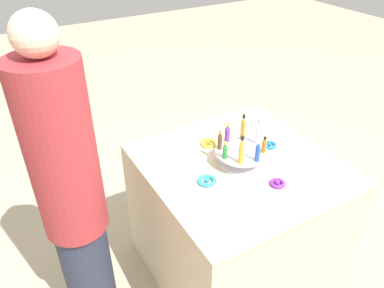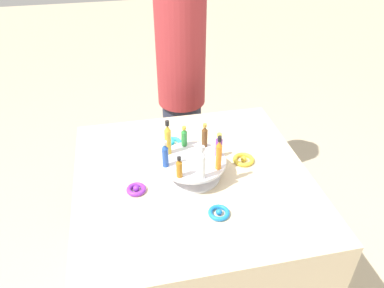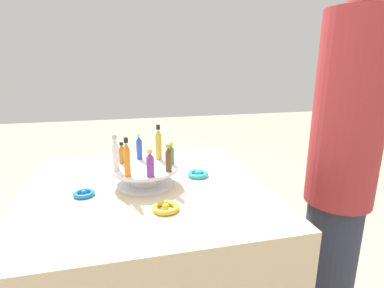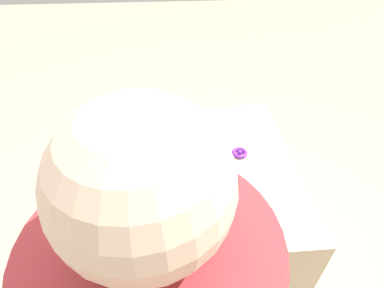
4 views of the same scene
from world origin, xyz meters
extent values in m
cube|color=beige|center=(0.00, 0.00, 0.40)|extent=(0.94, 0.94, 0.80)
cylinder|color=silver|center=(0.00, 0.00, 0.80)|extent=(0.22, 0.22, 0.01)
cylinder|color=silver|center=(0.00, 0.00, 0.84)|extent=(0.12, 0.12, 0.06)
cylinder|color=silver|center=(0.00, 0.00, 0.87)|extent=(0.26, 0.26, 0.01)
cylinder|color=gold|center=(-0.09, 0.07, 0.93)|extent=(0.03, 0.03, 0.11)
cone|color=gold|center=(-0.09, 0.07, 1.00)|extent=(0.02, 0.02, 0.02)
cylinder|color=black|center=(-0.09, 0.07, 1.02)|extent=(0.02, 0.02, 0.02)
cylinder|color=#234CAD|center=(-0.11, -0.01, 0.92)|extent=(0.02, 0.02, 0.08)
cone|color=#234CAD|center=(-0.11, -0.01, 0.97)|extent=(0.02, 0.02, 0.02)
cylinder|color=silver|center=(-0.11, -0.01, 0.98)|extent=(0.02, 0.02, 0.01)
cylinder|color=#AD6B19|center=(-0.07, -0.09, 0.91)|extent=(0.02, 0.02, 0.06)
cone|color=#AD6B19|center=(-0.07, -0.09, 0.95)|extent=(0.02, 0.02, 0.01)
cylinder|color=black|center=(-0.07, -0.09, 0.96)|extent=(0.02, 0.02, 0.01)
cylinder|color=silver|center=(0.01, -0.11, 0.93)|extent=(0.03, 0.03, 0.10)
cone|color=silver|center=(0.01, -0.11, 0.99)|extent=(0.02, 0.02, 0.02)
cylinder|color=#B2B2B7|center=(0.01, -0.11, 1.01)|extent=(0.02, 0.02, 0.02)
cylinder|color=orange|center=(0.09, -0.07, 0.93)|extent=(0.02, 0.02, 0.10)
cone|color=orange|center=(0.09, -0.07, 0.99)|extent=(0.02, 0.02, 0.02)
cylinder|color=black|center=(0.09, -0.07, 1.01)|extent=(0.01, 0.01, 0.02)
cylinder|color=#702D93|center=(0.11, 0.01, 0.91)|extent=(0.03, 0.03, 0.07)
cone|color=#702D93|center=(0.11, 0.01, 0.96)|extent=(0.03, 0.03, 0.02)
cylinder|color=gold|center=(0.11, 0.01, 0.97)|extent=(0.02, 0.02, 0.01)
cylinder|color=brown|center=(0.07, 0.09, 0.92)|extent=(0.02, 0.02, 0.08)
cone|color=brown|center=(0.07, 0.09, 0.96)|extent=(0.02, 0.02, 0.02)
cylinder|color=#B79338|center=(0.07, 0.09, 0.98)|extent=(0.02, 0.02, 0.01)
cylinder|color=#288438|center=(-0.01, 0.11, 0.91)|extent=(0.02, 0.02, 0.06)
cone|color=#288438|center=(-0.01, 0.11, 0.95)|extent=(0.02, 0.02, 0.01)
cylinder|color=gold|center=(-0.01, 0.11, 0.96)|extent=(0.02, 0.02, 0.01)
torus|color=purple|center=(-0.23, -0.05, 0.81)|extent=(0.08, 0.08, 0.02)
sphere|color=purple|center=(-0.23, -0.05, 0.81)|extent=(0.03, 0.03, 0.03)
torus|color=blue|center=(0.05, -0.23, 0.81)|extent=(0.08, 0.08, 0.02)
sphere|color=blue|center=(0.05, -0.23, 0.81)|extent=(0.02, 0.02, 0.02)
torus|color=gold|center=(0.23, 0.05, 0.81)|extent=(0.09, 0.09, 0.02)
sphere|color=gold|center=(0.23, 0.05, 0.81)|extent=(0.02, 0.02, 0.02)
torus|color=#2DB7CC|center=(-0.05, 0.23, 0.81)|extent=(0.09, 0.09, 0.02)
sphere|color=#2DB7CC|center=(-0.05, 0.23, 0.81)|extent=(0.03, 0.03, 0.03)
cylinder|color=#282D42|center=(0.11, 0.82, 0.34)|extent=(0.24, 0.24, 0.69)
cylinder|color=#9E2D33|center=(0.11, 0.82, 1.08)|extent=(0.28, 0.28, 0.79)
camera|label=1|loc=(-1.22, 0.99, 1.92)|focal=35.00mm
camera|label=2|loc=(-0.24, -1.13, 1.77)|focal=35.00mm
camera|label=3|loc=(1.13, -0.08, 1.27)|focal=28.00mm
camera|label=4|loc=(0.08, 1.00, 1.75)|focal=28.00mm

